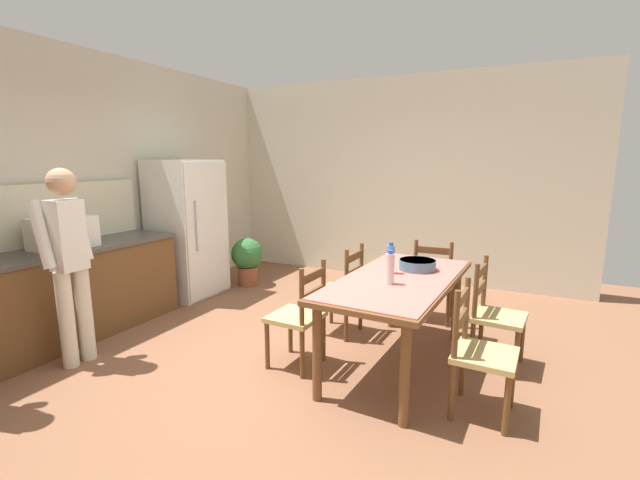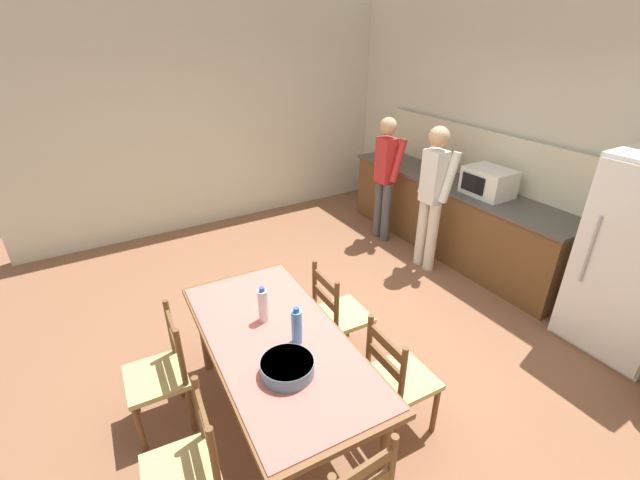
% 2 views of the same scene
% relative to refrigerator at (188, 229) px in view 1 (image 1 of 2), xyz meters
% --- Properties ---
extents(ground_plane, '(8.32, 8.32, 0.00)m').
position_rel_refrigerator_xyz_m(ground_plane, '(-1.23, -2.19, -0.87)').
color(ground_plane, brown).
extents(wall_back, '(6.52, 0.12, 2.90)m').
position_rel_refrigerator_xyz_m(wall_back, '(-1.23, 0.47, 0.58)').
color(wall_back, beige).
rests_on(wall_back, ground).
extents(wall_right, '(0.12, 5.20, 2.90)m').
position_rel_refrigerator_xyz_m(wall_right, '(2.03, -2.19, 0.58)').
color(wall_right, beige).
rests_on(wall_right, ground).
extents(kitchen_counter, '(3.16, 0.66, 0.91)m').
position_rel_refrigerator_xyz_m(kitchen_counter, '(-2.07, 0.04, -0.41)').
color(kitchen_counter, brown).
rests_on(kitchen_counter, ground).
extents(refrigerator, '(0.79, 0.73, 1.74)m').
position_rel_refrigerator_xyz_m(refrigerator, '(0.00, 0.00, 0.00)').
color(refrigerator, white).
rests_on(refrigerator, ground).
extents(microwave, '(0.50, 0.39, 0.30)m').
position_rel_refrigerator_xyz_m(microwave, '(-1.61, 0.02, 0.19)').
color(microwave, white).
rests_on(microwave, kitchen_counter).
extents(dining_table, '(1.84, 0.94, 0.78)m').
position_rel_refrigerator_xyz_m(dining_table, '(-0.75, -2.99, -0.18)').
color(dining_table, brown).
rests_on(dining_table, ground).
extents(bottle_near_centre, '(0.07, 0.07, 0.27)m').
position_rel_refrigerator_xyz_m(bottle_near_centre, '(-0.98, -2.98, 0.03)').
color(bottle_near_centre, silver).
rests_on(bottle_near_centre, dining_table).
extents(bottle_off_centre, '(0.07, 0.07, 0.27)m').
position_rel_refrigerator_xyz_m(bottle_off_centre, '(-0.66, -2.88, 0.03)').
color(bottle_off_centre, '#4C8ED6').
rests_on(bottle_off_centre, dining_table).
extents(serving_bowl, '(0.32, 0.32, 0.09)m').
position_rel_refrigerator_xyz_m(serving_bowl, '(-0.44, -3.07, -0.04)').
color(serving_bowl, slate).
rests_on(serving_bowl, dining_table).
extents(chair_side_far_left, '(0.44, 0.42, 0.91)m').
position_rel_refrigerator_xyz_m(chair_side_far_left, '(-1.12, -2.25, -0.43)').
color(chair_side_far_left, brown).
rests_on(chair_side_far_left, ground).
extents(chair_side_near_right, '(0.46, 0.44, 0.91)m').
position_rel_refrigerator_xyz_m(chair_side_near_right, '(-0.38, -3.72, -0.43)').
color(chair_side_near_right, brown).
rests_on(chair_side_near_right, ground).
extents(chair_side_near_left, '(0.44, 0.42, 0.91)m').
position_rel_refrigerator_xyz_m(chair_side_near_left, '(-1.19, -3.68, -0.43)').
color(chair_side_near_left, brown).
rests_on(chair_side_near_left, ground).
extents(chair_side_far_right, '(0.43, 0.42, 0.91)m').
position_rel_refrigerator_xyz_m(chair_side_far_right, '(-0.31, -2.29, -0.43)').
color(chair_side_far_right, brown).
rests_on(chair_side_far_right, ground).
extents(chair_head_end, '(0.42, 0.44, 0.91)m').
position_rel_refrigerator_xyz_m(chair_head_end, '(0.44, -3.05, -0.43)').
color(chair_head_end, brown).
rests_on(chair_head_end, ground).
extents(person_at_counter, '(0.42, 0.29, 1.67)m').
position_rel_refrigerator_xyz_m(person_at_counter, '(-1.92, -0.50, 0.07)').
color(person_at_counter, silver).
rests_on(person_at_counter, ground).
extents(potted_plant, '(0.44, 0.44, 0.67)m').
position_rel_refrigerator_xyz_m(potted_plant, '(0.67, -0.43, -0.48)').
color(potted_plant, brown).
rests_on(potted_plant, ground).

